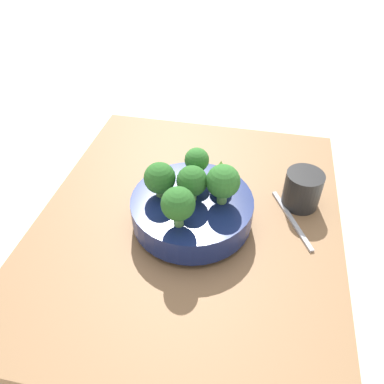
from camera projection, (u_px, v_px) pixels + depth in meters
ground_plane at (189, 231)px, 0.89m from camera, size 6.00×6.00×0.00m
table at (189, 225)px, 0.88m from camera, size 0.82×0.69×0.05m
bowl at (192, 209)px, 0.82m from camera, size 0.27×0.27×0.07m
broccoli_floret_center at (192, 181)px, 0.77m from camera, size 0.07×0.07×0.08m
romanesco_piece_near at (221, 172)px, 0.80m from camera, size 0.05×0.05×0.08m
broccoli_floret_front at (223, 182)px, 0.76m from camera, size 0.07×0.07×0.09m
broccoli_floret_right at (197, 162)px, 0.83m from camera, size 0.05×0.05×0.08m
broccoli_floret_left at (181, 205)px, 0.71m from camera, size 0.07×0.07×0.09m
broccoli_floret_back at (160, 178)px, 0.78m from camera, size 0.07×0.07×0.08m
cup at (302, 189)px, 0.87m from camera, size 0.09×0.09×0.09m
fork at (292, 220)px, 0.85m from camera, size 0.18×0.10×0.01m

